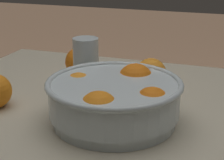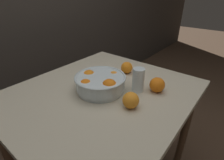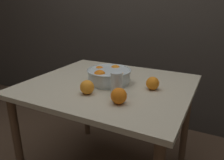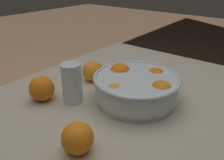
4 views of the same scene
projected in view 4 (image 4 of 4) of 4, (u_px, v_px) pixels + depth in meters
The scene contains 6 objects.
dining_table at pixel (133, 121), 0.78m from camera, with size 1.02×0.90×0.73m.
fruit_bowl at pixel (136, 87), 0.72m from camera, with size 0.28×0.28×0.10m.
juice_glass at pixel (72, 85), 0.71m from camera, with size 0.07×0.07×0.13m.
orange_loose_near_bowl at pixel (42, 89), 0.72m from camera, with size 0.08×0.08×0.08m, color orange.
orange_loose_front at pixel (77, 138), 0.51m from camera, with size 0.08×0.08×0.08m, color orange.
orange_loose_aside at pixel (93, 71), 0.86m from camera, with size 0.08×0.08×0.08m, color orange.
Camera 4 is at (0.55, 0.33, 1.12)m, focal length 35.00 mm.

